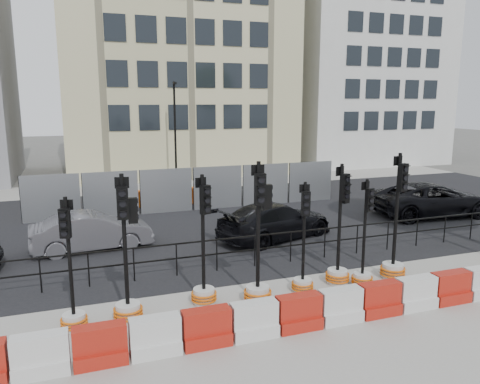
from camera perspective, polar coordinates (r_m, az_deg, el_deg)
name	(u,v)px	position (r m, az deg, el deg)	size (l,w,h in m)	color
ground	(270,281)	(13.39, 3.70, -10.77)	(120.00, 120.00, 0.00)	#51514C
sidewalk_near	(323,329)	(10.95, 10.13, -16.12)	(40.00, 6.00, 0.02)	gray
road	(205,221)	(19.69, -4.34, -3.52)	(40.00, 14.00, 0.03)	black
sidewalk_far	(165,185)	(28.28, -9.14, 0.87)	(40.00, 4.00, 0.02)	gray
building_cream	(174,41)	(34.33, -8.10, 17.76)	(15.00, 10.06, 18.00)	beige
building_white	(359,62)	(40.06, 14.27, 15.13)	(12.00, 9.06, 16.00)	silver
kerb_railing	(255,245)	(14.20, 1.82, -6.50)	(18.00, 0.04, 1.00)	black
heras_fencing	(189,193)	(22.19, -6.30, -0.12)	(14.33, 1.72, 2.00)	gray
lamp_post_far	(175,132)	(26.99, -7.90, 7.29)	(0.12, 0.56, 6.00)	black
barrier_row	(320,310)	(10.94, 9.67, -14.03)	(14.65, 0.50, 0.80)	#B8300E
traffic_signal_a	(73,303)	(11.14, -19.73, -12.64)	(0.59, 0.59, 3.00)	silver
traffic_signal_b	(127,287)	(11.13, -13.56, -11.22)	(0.67, 0.67, 3.43)	silver
traffic_signal_c	(204,278)	(11.77, -4.41, -10.42)	(0.64, 0.64, 3.26)	silver
traffic_signal_d	(258,271)	(11.73, 2.26, -9.54)	(0.70, 0.70, 3.57)	silver
traffic_signal_e	(303,270)	(12.54, 7.69, -9.41)	(0.58, 0.58, 2.96)	silver
traffic_signal_f	(339,256)	(13.19, 11.96, -7.64)	(0.66, 0.66, 3.34)	silver
traffic_signal_g	(363,265)	(13.25, 14.78, -8.55)	(0.58, 0.58, 2.96)	silver
traffic_signal_h	(394,254)	(13.98, 18.28, -7.13)	(0.71, 0.71, 3.59)	silver
car_b	(92,231)	(16.56, -17.62, -4.58)	(4.06, 1.72, 1.30)	#4F4F54
car_c	(275,221)	(17.11, 4.32, -3.52)	(4.96, 3.22, 1.34)	black
car_d	(433,199)	(22.03, 22.42, -0.85)	(5.51, 2.98, 1.47)	black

